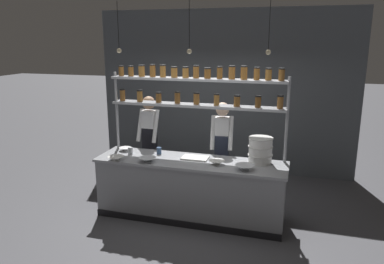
% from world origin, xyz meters
% --- Properties ---
extents(ground_plane, '(40.00, 40.00, 0.00)m').
position_xyz_m(ground_plane, '(0.00, 0.00, 0.00)').
color(ground_plane, '#4C4C51').
extents(back_wall, '(5.28, 0.12, 3.28)m').
position_xyz_m(back_wall, '(0.00, 2.36, 1.64)').
color(back_wall, '#4C5156').
rests_on(back_wall, ground_plane).
extents(prep_counter, '(2.88, 0.76, 0.92)m').
position_xyz_m(prep_counter, '(0.00, -0.00, 0.46)').
color(prep_counter, gray).
rests_on(prep_counter, ground_plane).
extents(spice_shelf_unit, '(2.77, 0.28, 2.32)m').
position_xyz_m(spice_shelf_unit, '(0.00, 0.33, 1.89)').
color(spice_shelf_unit, '#999BA0').
rests_on(spice_shelf_unit, ground_plane).
extents(chef_left, '(0.37, 0.31, 1.76)m').
position_xyz_m(chef_left, '(-0.94, 0.67, 1.02)').
color(chef_left, black).
rests_on(chef_left, ground_plane).
extents(chef_center, '(0.39, 0.32, 1.72)m').
position_xyz_m(chef_center, '(0.35, 0.63, 1.00)').
color(chef_center, black).
rests_on(chef_center, ground_plane).
extents(container_stack, '(0.36, 0.36, 0.39)m').
position_xyz_m(container_stack, '(1.02, 0.18, 1.11)').
color(container_stack, white).
rests_on(container_stack, prep_counter).
extents(cutting_board, '(0.40, 0.26, 0.02)m').
position_xyz_m(cutting_board, '(0.04, 0.11, 0.93)').
color(cutting_board, silver).
rests_on(cutting_board, prep_counter).
extents(prep_bowl_near_left, '(0.26, 0.26, 0.07)m').
position_xyz_m(prep_bowl_near_left, '(-0.59, -0.25, 0.95)').
color(prep_bowl_near_left, '#B2B7BC').
rests_on(prep_bowl_near_left, prep_counter).
extents(prep_bowl_center_front, '(0.24, 0.24, 0.07)m').
position_xyz_m(prep_bowl_center_front, '(-1.07, -0.32, 0.95)').
color(prep_bowl_center_front, silver).
rests_on(prep_bowl_center_front, prep_counter).
extents(prep_bowl_center_back, '(0.20, 0.20, 0.06)m').
position_xyz_m(prep_bowl_center_back, '(-1.16, 0.18, 0.95)').
color(prep_bowl_center_back, white).
rests_on(prep_bowl_center_back, prep_counter).
extents(prep_bowl_near_right, '(0.23, 0.23, 0.06)m').
position_xyz_m(prep_bowl_near_right, '(0.42, -0.08, 0.95)').
color(prep_bowl_near_right, silver).
rests_on(prep_bowl_near_right, prep_counter).
extents(prep_bowl_far_left, '(0.27, 0.27, 0.07)m').
position_xyz_m(prep_bowl_far_left, '(0.85, -0.19, 0.96)').
color(prep_bowl_far_left, silver).
rests_on(prep_bowl_far_left, prep_counter).
extents(serving_cup_front, '(0.07, 0.07, 0.11)m').
position_xyz_m(serving_cup_front, '(-1.01, 0.04, 0.97)').
color(serving_cup_front, '#B2B7BC').
rests_on(serving_cup_front, prep_counter).
extents(serving_cup_by_board, '(0.07, 0.07, 0.11)m').
position_xyz_m(serving_cup_by_board, '(-0.57, 0.17, 0.97)').
color(serving_cup_by_board, '#334C70').
rests_on(serving_cup_by_board, prep_counter).
extents(pendant_light_row, '(2.25, 0.07, 0.74)m').
position_xyz_m(pendant_light_row, '(-0.01, 0.00, 2.57)').
color(pendant_light_row, black).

